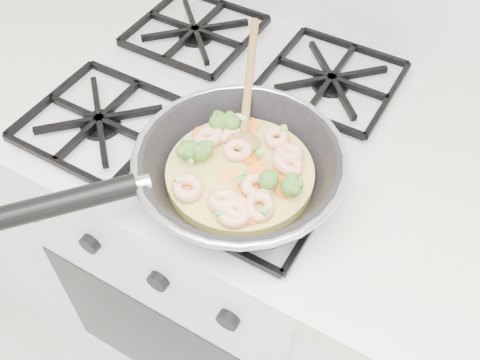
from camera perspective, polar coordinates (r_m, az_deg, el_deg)
The scene contains 2 objects.
stove at distance 1.32m, azimuth -1.60°, elevation -6.41°, with size 0.60×0.60×0.92m.
skillet at distance 0.80m, azimuth -0.40°, elevation 1.33°, with size 0.40×0.54×0.09m.
Camera 1 is at (0.39, 1.09, 1.56)m, focal length 40.24 mm.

